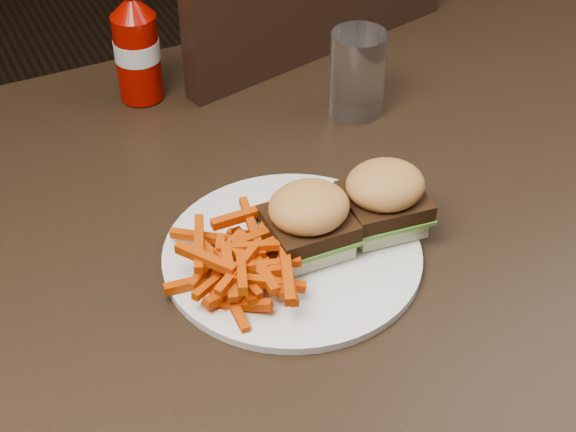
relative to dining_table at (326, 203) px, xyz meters
name	(u,v)px	position (x,y,z in m)	size (l,w,h in m)	color
dining_table	(326,203)	(0.00, 0.00, 0.00)	(1.20, 0.80, 0.04)	black
chair_far	(241,164)	(0.10, 0.50, -0.30)	(0.47, 0.47, 0.04)	black
plate	(292,255)	(-0.09, -0.09, 0.03)	(0.27, 0.27, 0.01)	white
sandwich_half_a	(308,240)	(-0.07, -0.09, 0.04)	(0.08, 0.07, 0.02)	#F1E8B8
sandwich_half_b	(382,218)	(0.02, -0.09, 0.04)	(0.08, 0.07, 0.02)	beige
fries_pile	(250,256)	(-0.14, -0.10, 0.05)	(0.12, 0.12, 0.05)	#BC4000
ketchup_bottle	(138,57)	(-0.13, 0.29, 0.08)	(0.06, 0.06, 0.12)	#960700
tumbler	(357,73)	(0.11, 0.13, 0.08)	(0.07, 0.07, 0.11)	white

